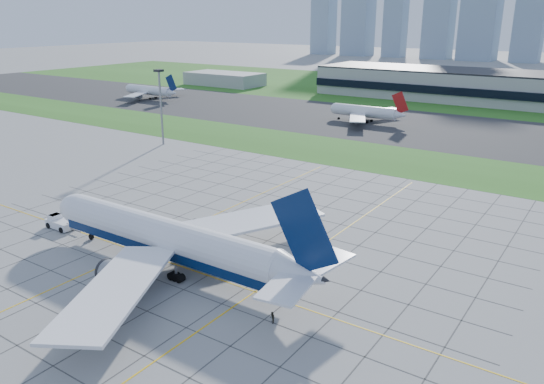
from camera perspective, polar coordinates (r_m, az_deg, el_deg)
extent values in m
plane|color=gray|center=(98.87, -9.69, -7.22)|extent=(1400.00, 1400.00, 0.00)
cube|color=#2B5E1B|center=(171.18, 11.48, 3.66)|extent=(700.00, 35.00, 0.04)
cube|color=#383838|center=(221.84, 17.11, 6.53)|extent=(700.00, 75.00, 0.04)
cube|color=#2B5E1B|center=(327.39, 23.08, 9.45)|extent=(700.00, 145.00, 0.04)
cube|color=#474744|center=(139.63, -21.26, -0.57)|extent=(0.18, 130.00, 0.02)
cube|color=#474744|center=(133.36, -19.28, -1.20)|extent=(0.18, 130.00, 0.02)
cube|color=#474744|center=(127.28, -17.09, -1.89)|extent=(0.18, 130.00, 0.02)
cube|color=#474744|center=(121.42, -14.70, -2.64)|extent=(0.18, 130.00, 0.02)
cube|color=#474744|center=(115.83, -12.06, -3.47)|extent=(0.18, 130.00, 0.02)
cube|color=#474744|center=(110.52, -9.15, -4.37)|extent=(0.18, 130.00, 0.02)
cube|color=#474744|center=(105.56, -5.96, -5.34)|extent=(0.18, 130.00, 0.02)
cube|color=#474744|center=(100.99, -2.45, -6.38)|extent=(0.18, 130.00, 0.02)
cube|color=#474744|center=(96.87, 1.39, -7.50)|extent=(0.18, 130.00, 0.02)
cube|color=#474744|center=(93.25, 5.58, -8.66)|extent=(0.18, 130.00, 0.02)
cube|color=#474744|center=(90.19, 10.10, -9.86)|extent=(0.18, 130.00, 0.02)
cube|color=#474744|center=(87.76, 14.94, -11.07)|extent=(0.18, 130.00, 0.02)
cube|color=#474744|center=(86.01, 20.06, -12.26)|extent=(0.18, 130.00, 0.02)
cube|color=#474744|center=(82.06, -25.73, -14.62)|extent=(110.00, 0.18, 0.02)
cube|color=#474744|center=(85.45, -21.07, -12.60)|extent=(110.00, 0.18, 0.02)
cube|color=#474744|center=(89.43, -16.87, -10.67)|extent=(110.00, 0.18, 0.02)
cube|color=#474744|center=(93.92, -13.08, -8.88)|extent=(110.00, 0.18, 0.02)
cube|color=#474744|center=(98.86, -9.70, -7.21)|extent=(110.00, 0.18, 0.02)
cube|color=#474744|center=(104.18, -6.66, -5.70)|extent=(110.00, 0.18, 0.02)
cube|color=#474744|center=(109.82, -3.95, -4.32)|extent=(110.00, 0.18, 0.02)
cube|color=#474744|center=(115.75, -1.51, -3.07)|extent=(110.00, 0.18, 0.02)
cube|color=#474744|center=(121.91, 0.68, -1.93)|extent=(110.00, 0.18, 0.02)
cube|color=#474744|center=(128.27, 2.65, -0.91)|extent=(110.00, 0.18, 0.02)
cube|color=#474744|center=(134.81, 4.43, 0.01)|extent=(110.00, 0.18, 0.02)
cube|color=#474744|center=(141.50, 6.05, 0.85)|extent=(110.00, 0.18, 0.02)
cube|color=#474744|center=(148.31, 7.52, 1.62)|extent=(110.00, 0.18, 0.02)
cube|color=yellow|center=(97.59, -10.51, -7.61)|extent=(120.00, 0.25, 0.03)
cube|color=yellow|center=(118.63, -6.58, -2.64)|extent=(0.25, 100.00, 0.03)
cube|color=yellow|center=(103.77, 5.34, -5.75)|extent=(0.25, 100.00, 0.03)
cube|color=#B7B7B2|center=(354.94, -5.14, 12.03)|extent=(50.00, 25.00, 8.00)
cylinder|color=gray|center=(187.29, -11.84, 8.79)|extent=(0.70, 0.70, 25.00)
cube|color=black|center=(185.71, -12.10, 12.65)|extent=(2.50, 2.50, 0.80)
cube|color=#8DA3B9|center=(666.02, 5.58, 17.49)|extent=(24.00, 21.60, 68.00)
cube|color=#8DA3B9|center=(627.59, 13.22, 18.30)|extent=(22.00, 19.80, 95.00)
cube|color=#8DA3B9|center=(600.32, 21.49, 16.58)|extent=(35.00, 31.50, 74.00)
cylinder|color=white|center=(94.83, -11.31, -4.63)|extent=(47.49, 6.35, 6.19)
cube|color=#071D48|center=(95.60, -11.23, -5.72)|extent=(47.49, 5.93, 1.65)
ellipsoid|color=white|center=(112.05, -19.95, -1.79)|extent=(9.93, 6.22, 6.19)
cube|color=black|center=(113.66, -20.67, -1.32)|extent=(2.28, 3.31, 0.62)
cone|color=white|center=(79.14, 3.04, -8.84)|extent=(8.27, 5.91, 5.88)
cube|color=#071D48|center=(76.00, 3.46, -4.29)|extent=(11.25, 0.55, 13.17)
cube|color=white|center=(102.96, -2.33, -3.03)|extent=(20.96, 30.06, 1.00)
cube|color=white|center=(81.20, -16.43, -9.94)|extent=(21.10, 30.03, 1.00)
cylinder|color=slate|center=(103.24, -6.96, -4.32)|extent=(6.72, 3.94, 3.92)
cylinder|color=slate|center=(89.61, -16.11, -8.61)|extent=(6.72, 3.94, 3.92)
cylinder|color=gray|center=(111.61, -18.91, -4.20)|extent=(0.37, 0.37, 2.68)
cylinder|color=black|center=(111.89, -18.87, -4.57)|extent=(1.14, 0.52, 1.14)
cylinder|color=black|center=(95.79, -7.51, -7.53)|extent=(1.35, 1.24, 1.34)
cylinder|color=black|center=(91.51, -10.26, -8.97)|extent=(1.35, 1.24, 1.34)
cube|color=white|center=(119.70, -21.77, -3.19)|extent=(6.63, 3.11, 1.55)
cube|color=white|center=(120.73, -22.31, -2.52)|extent=(1.99, 2.44, 1.21)
cube|color=black|center=(120.66, -22.32, -2.42)|extent=(1.77, 2.21, 0.77)
cube|color=gray|center=(116.11, -20.40, -3.85)|extent=(3.31, 0.21, 0.20)
cylinder|color=black|center=(122.31, -21.79, -2.94)|extent=(1.22, 0.56, 1.21)
cylinder|color=black|center=(120.87, -22.90, -3.33)|extent=(1.22, 0.56, 1.21)
cylinder|color=black|center=(118.85, -20.57, -3.40)|extent=(1.22, 0.56, 1.21)
cylinder|color=black|center=(117.37, -21.69, -3.80)|extent=(1.22, 0.56, 1.21)
imported|color=black|center=(117.36, -21.09, -3.56)|extent=(0.67, 0.80, 1.87)
imported|color=black|center=(78.57, 0.02, -13.36)|extent=(1.08, 1.11, 1.81)
cylinder|color=white|center=(299.91, -13.08, 10.60)|extent=(30.30, 4.80, 4.80)
cube|color=#071B4E|center=(287.30, -10.80, 11.43)|extent=(7.46, 0.40, 9.15)
cube|color=white|center=(306.06, -11.27, 10.71)|extent=(13.89, 20.66, 0.40)
cube|color=white|center=(291.13, -14.37, 10.13)|extent=(13.89, 20.66, 0.40)
cylinder|color=black|center=(300.11, -12.38, 9.88)|extent=(1.00, 1.00, 1.00)
cylinder|color=black|center=(297.12, -13.00, 9.76)|extent=(1.00, 1.00, 1.00)
cylinder|color=white|center=(228.69, 9.96, 8.53)|extent=(27.27, 4.80, 4.80)
cube|color=#A51213|center=(222.21, 13.62, 9.32)|extent=(7.46, 0.40, 9.15)
cube|color=white|center=(238.04, 11.48, 8.62)|extent=(13.89, 20.66, 0.40)
cube|color=white|center=(218.19, 9.19, 7.89)|extent=(13.89, 20.66, 0.40)
cylinder|color=black|center=(230.46, 10.65, 7.55)|extent=(1.00, 1.00, 1.00)
cylinder|color=black|center=(226.49, 10.20, 7.39)|extent=(1.00, 1.00, 1.00)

